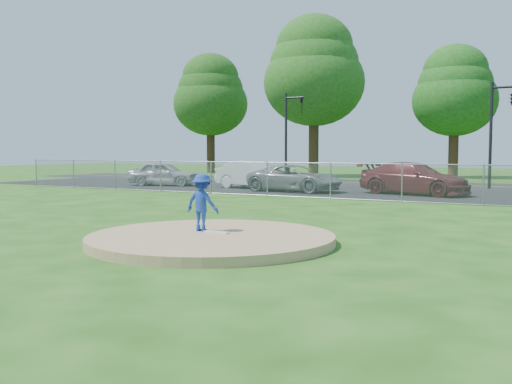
% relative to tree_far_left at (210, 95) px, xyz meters
% --- Properties ---
extents(ground, '(120.00, 120.00, 0.00)m').
position_rel_tree_far_left_xyz_m(ground, '(22.00, -23.00, -7.06)').
color(ground, '#1C4B10').
rests_on(ground, ground).
extents(pitchers_mound, '(5.40, 5.40, 0.20)m').
position_rel_tree_far_left_xyz_m(pitchers_mound, '(22.00, -33.00, -6.96)').
color(pitchers_mound, '#A4835A').
rests_on(pitchers_mound, ground).
extents(pitching_rubber, '(0.60, 0.15, 0.04)m').
position_rel_tree_far_left_xyz_m(pitching_rubber, '(22.00, -32.80, -6.84)').
color(pitching_rubber, white).
rests_on(pitching_rubber, pitchers_mound).
extents(chain_link_fence, '(40.00, 0.06, 1.50)m').
position_rel_tree_far_left_xyz_m(chain_link_fence, '(22.00, -21.00, -6.31)').
color(chain_link_fence, gray).
rests_on(chain_link_fence, ground).
extents(parking_lot, '(50.00, 8.00, 0.01)m').
position_rel_tree_far_left_xyz_m(parking_lot, '(22.00, -16.50, -7.05)').
color(parking_lot, black).
rests_on(parking_lot, ground).
extents(street, '(60.00, 7.00, 0.01)m').
position_rel_tree_far_left_xyz_m(street, '(22.00, -9.00, -7.06)').
color(street, black).
rests_on(street, ground).
extents(tree_far_left, '(6.72, 6.72, 10.74)m').
position_rel_tree_far_left_xyz_m(tree_far_left, '(0.00, 0.00, 0.00)').
color(tree_far_left, '#341F13').
rests_on(tree_far_left, ground).
extents(tree_left, '(7.84, 7.84, 12.53)m').
position_rel_tree_far_left_xyz_m(tree_left, '(11.00, -2.00, 1.18)').
color(tree_left, '#352413').
rests_on(tree_left, ground).
extents(tree_center, '(6.16, 6.16, 9.84)m').
position_rel_tree_far_left_xyz_m(tree_center, '(21.00, 1.00, -0.59)').
color(tree_center, '#3A2115').
rests_on(tree_center, ground).
extents(traffic_signal_left, '(1.28, 0.20, 5.60)m').
position_rel_tree_far_left_xyz_m(traffic_signal_left, '(13.24, -11.00, -3.70)').
color(traffic_signal_left, black).
rests_on(traffic_signal_left, ground).
extents(traffic_signal_center, '(1.42, 2.48, 5.60)m').
position_rel_tree_far_left_xyz_m(traffic_signal_center, '(25.97, -11.00, -2.45)').
color(traffic_signal_center, black).
rests_on(traffic_signal_center, ground).
extents(pitcher, '(0.86, 0.51, 1.30)m').
position_rel_tree_far_left_xyz_m(pitcher, '(21.53, -32.66, -6.21)').
color(pitcher, navy).
rests_on(pitcher, pitchers_mound).
extents(traffic_cone, '(0.37, 0.37, 0.73)m').
position_rel_tree_far_left_xyz_m(traffic_cone, '(16.62, -17.97, -6.69)').
color(traffic_cone, '#DC5D0B').
rests_on(traffic_cone, parking_lot).
extents(parked_car_silver, '(4.35, 2.81, 1.38)m').
position_rel_tree_far_left_xyz_m(parked_car_silver, '(8.23, -17.25, -6.36)').
color(parked_car_silver, '#B3B3B8').
rests_on(parked_car_silver, parking_lot).
extents(parked_car_white, '(4.66, 2.29, 1.47)m').
position_rel_tree_far_left_xyz_m(parked_car_white, '(14.09, -16.95, -6.32)').
color(parked_car_white, white).
rests_on(parked_car_white, parking_lot).
extents(parked_car_gray, '(4.83, 2.49, 1.30)m').
position_rel_tree_far_left_xyz_m(parked_car_gray, '(16.93, -17.98, -6.40)').
color(parked_car_gray, gray).
rests_on(parked_car_gray, parking_lot).
extents(parked_car_darkred, '(5.41, 3.13, 1.48)m').
position_rel_tree_far_left_xyz_m(parked_car_darkred, '(22.50, -17.00, -6.31)').
color(parked_car_darkred, maroon).
rests_on(parked_car_darkred, parking_lot).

